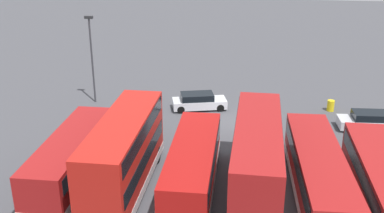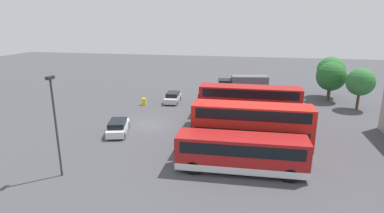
{
  "view_description": "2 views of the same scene",
  "coord_description": "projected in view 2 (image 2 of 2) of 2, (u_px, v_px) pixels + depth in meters",
  "views": [
    {
      "loc": [
        -1.76,
        34.35,
        14.72
      ],
      "look_at": [
        2.97,
        2.03,
        1.96
      ],
      "focal_mm": 43.01,
      "sensor_mm": 36.0,
      "label": 1
    },
    {
      "loc": [
        31.81,
        11.28,
        11.62
      ],
      "look_at": [
        -2.12,
        4.45,
        1.89
      ],
      "focal_mm": 29.12,
      "sensor_mm": 36.0,
      "label": 2
    }
  ],
  "objects": [
    {
      "name": "ground_plane",
      "position": [
        150.0,
        125.0,
        35.3
      ],
      "size": [
        140.0,
        140.0,
        0.0
      ],
      "primitive_type": "plane",
      "color": "#47474C"
    },
    {
      "name": "lamp_post_tall",
      "position": [
        55.0,
        119.0,
        22.8
      ],
      "size": [
        0.7,
        0.3,
        7.76
      ],
      "color": "#38383D",
      "rests_on": "ground"
    },
    {
      "name": "waste_bin_yellow",
      "position": [
        144.0,
        102.0,
        43.62
      ],
      "size": [
        0.6,
        0.6,
        0.95
      ],
      "primitive_type": "cylinder",
      "color": "yellow",
      "rests_on": "ground"
    },
    {
      "name": "car_small_green",
      "position": [
        173.0,
        97.0,
        45.04
      ],
      "size": [
        4.41,
        2.11,
        1.43
      ],
      "color": "silver",
      "rests_on": "ground"
    },
    {
      "name": "tree_midleft",
      "position": [
        331.0,
        70.0,
        47.34
      ],
      "size": [
        4.13,
        4.13,
        6.21
      ],
      "color": "#4C3823",
      "rests_on": "ground"
    },
    {
      "name": "bus_double_decker_fifth",
      "position": [
        251.0,
        128.0,
        27.21
      ],
      "size": [
        2.73,
        10.37,
        4.55
      ],
      "color": "red",
      "rests_on": "ground"
    },
    {
      "name": "box_truck_blue",
      "position": [
        244.0,
        85.0,
        48.4
      ],
      "size": [
        3.69,
        7.81,
        3.2
      ],
      "color": "#595960",
      "rests_on": "ground"
    },
    {
      "name": "bus_double_decker_third",
      "position": [
        249.0,
        105.0,
        34.49
      ],
      "size": [
        2.64,
        11.03,
        4.55
      ],
      "color": "#A51919",
      "rests_on": "ground"
    },
    {
      "name": "tree_rightmost",
      "position": [
        361.0,
        82.0,
        40.57
      ],
      "size": [
        3.6,
        3.6,
        5.54
      ],
      "color": "#4C3823",
      "rests_on": "ground"
    },
    {
      "name": "bus_single_deck_fourth",
      "position": [
        245.0,
        122.0,
        31.28
      ],
      "size": [
        2.86,
        10.31,
        2.95
      ],
      "color": "#B71411",
      "rests_on": "ground"
    },
    {
      "name": "bus_single_deck_sixth",
      "position": [
        241.0,
        152.0,
        24.23
      ],
      "size": [
        2.87,
        10.19,
        2.95
      ],
      "color": "#A51919",
      "rests_on": "ground"
    },
    {
      "name": "bus_single_deck_second",
      "position": [
        246.0,
        104.0,
        38.1
      ],
      "size": [
        3.2,
        11.79,
        2.95
      ],
      "color": "#A51919",
      "rests_on": "ground"
    },
    {
      "name": "car_hatchback_silver",
      "position": [
        118.0,
        127.0,
        32.72
      ],
      "size": [
        4.9,
        2.95,
        1.43
      ],
      "color": "silver",
      "rests_on": "ground"
    },
    {
      "name": "bus_single_deck_near_end",
      "position": [
        250.0,
        97.0,
        41.24
      ],
      "size": [
        2.72,
        10.21,
        2.95
      ],
      "color": "#A51919",
      "rests_on": "ground"
    },
    {
      "name": "tree_midright",
      "position": [
        331.0,
        76.0,
        44.93
      ],
      "size": [
        4.17,
        4.17,
        5.76
      ],
      "color": "#4C3823",
      "rests_on": "ground"
    }
  ]
}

